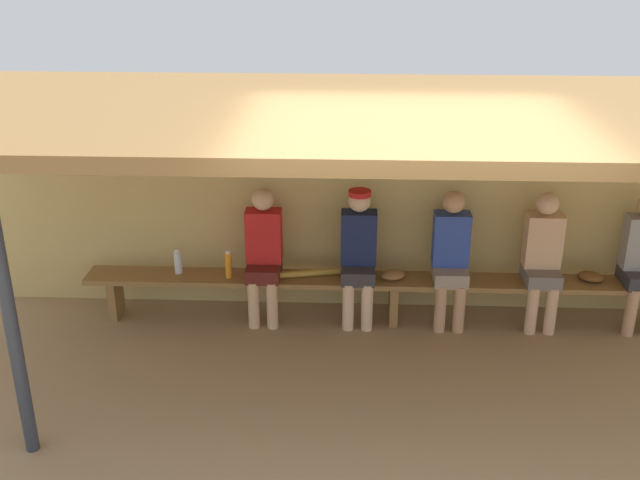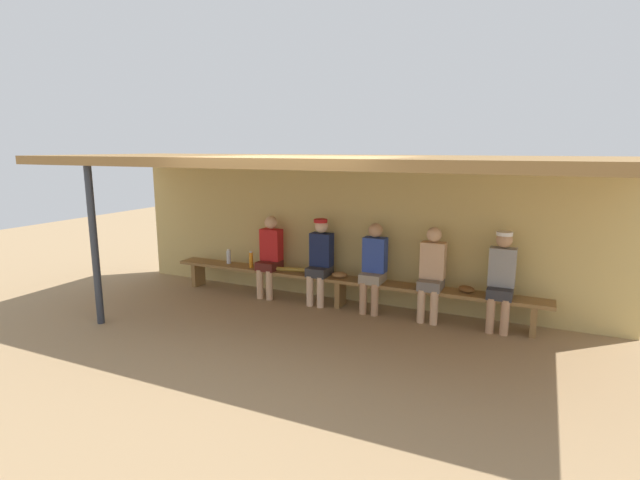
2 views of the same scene
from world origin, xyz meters
name	(u,v)px [view 1 (image 1 of 2)]	position (x,y,z in m)	size (l,w,h in m)	color
ground_plane	(401,414)	(0.00, 0.00, 0.00)	(24.00, 24.00, 0.00)	#9E7F59
back_wall	(394,200)	(0.00, 2.00, 1.10)	(8.00, 0.20, 2.20)	tan
dugout_roof	(408,116)	(0.00, 0.70, 2.26)	(8.00, 2.80, 0.12)	olive
support_post	(10,319)	(-2.78, -0.55, 1.10)	(0.10, 0.10, 2.20)	#2D333D
bench	(394,285)	(0.00, 1.55, 0.39)	(6.00, 0.36, 0.46)	olive
player_rightmost	(264,251)	(-1.26, 1.55, 0.73)	(0.34, 0.42, 1.34)	#591E19
player_middle	(451,254)	(0.53, 1.55, 0.73)	(0.34, 0.42, 1.34)	gray
player_near_post	(543,255)	(1.39, 1.55, 0.73)	(0.34, 0.42, 1.34)	slate
player_in_blue	(359,251)	(-0.35, 1.55, 0.75)	(0.34, 0.42, 1.34)	#333338
water_bottle_green	(178,262)	(-2.11, 1.59, 0.58)	(0.07, 0.07, 0.25)	silver
water_bottle_blue	(228,265)	(-1.60, 1.51, 0.59)	(0.06, 0.06, 0.28)	orange
baseball_glove_worn	(591,277)	(1.88, 1.58, 0.51)	(0.24, 0.17, 0.09)	brown
baseball_glove_dark_brown	(393,275)	(-0.02, 1.54, 0.51)	(0.24, 0.17, 0.09)	olive
baseball_bat	(301,274)	(-0.91, 1.55, 0.49)	(0.07, 0.07, 0.78)	#B28C33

